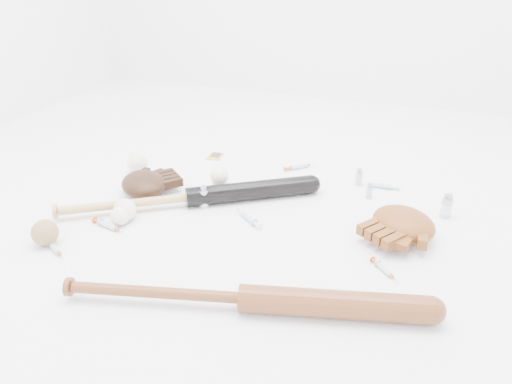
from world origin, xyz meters
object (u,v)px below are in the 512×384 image
(glove_dark, at_px, (144,184))
(pedestal, at_px, (220,188))
(bat_dark, at_px, (189,197))
(bat_wood, at_px, (243,298))

(glove_dark, xyz_separation_m, pedestal, (0.26, 0.10, -0.02))
(bat_dark, relative_size, pedestal, 14.44)
(bat_wood, xyz_separation_m, pedestal, (-0.32, 0.59, -0.02))
(bat_dark, xyz_separation_m, glove_dark, (-0.20, 0.03, 0.01))
(glove_dark, height_order, pedestal, glove_dark)
(bat_wood, bearing_deg, glove_dark, 126.30)
(bat_wood, relative_size, glove_dark, 4.33)
(pedestal, bearing_deg, bat_dark, -115.05)
(bat_wood, xyz_separation_m, glove_dark, (-0.58, 0.49, 0.01))
(bat_wood, distance_m, pedestal, 0.67)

